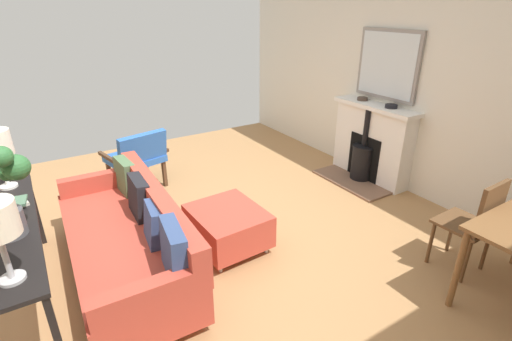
{
  "coord_description": "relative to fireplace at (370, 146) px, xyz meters",
  "views": [
    {
      "loc": [
        1.19,
        2.86,
        2.16
      ],
      "look_at": [
        -0.7,
        -0.16,
        0.57
      ],
      "focal_mm": 26.19,
      "sensor_mm": 36.0,
      "label": 1
    }
  ],
  "objects": [
    {
      "name": "mantel_bowl_far",
      "position": [
        -0.04,
        0.21,
        0.58
      ],
      "size": [
        0.15,
        0.15,
        0.04
      ],
      "color": "black",
      "rests_on": "fireplace"
    },
    {
      "name": "mantel_bowl_near",
      "position": [
        -0.04,
        -0.25,
        0.58
      ],
      "size": [
        0.14,
        0.14,
        0.04
      ],
      "color": "#47382D",
      "rests_on": "fireplace"
    },
    {
      "name": "console_table",
      "position": [
        3.98,
        0.27,
        0.19
      ],
      "size": [
        0.34,
        1.84,
        0.74
      ],
      "color": "black",
      "rests_on": "ground"
    },
    {
      "name": "dining_chair_near_fireplace",
      "position": [
        0.74,
        1.82,
        0.06
      ],
      "size": [
        0.41,
        0.41,
        0.89
      ],
      "color": "brown",
      "rests_on": "ground"
    },
    {
      "name": "mirror_over_mantel",
      "position": [
        -0.13,
        -0.0,
        1.03
      ],
      "size": [
        0.04,
        0.89,
        0.83
      ],
      "color": "gray"
    },
    {
      "name": "armchair_accent",
      "position": [
        2.67,
        -1.3,
        -0.01
      ],
      "size": [
        0.78,
        0.71,
        0.78
      ],
      "color": "#4C3321",
      "rests_on": "ground"
    },
    {
      "name": "ottoman",
      "position": [
        2.33,
        0.4,
        -0.22
      ],
      "size": [
        0.64,
        0.73,
        0.4
      ],
      "color": "#B2B2B7",
      "rests_on": "ground"
    },
    {
      "name": "ground_plane",
      "position": [
        2.51,
        0.24,
        -0.47
      ],
      "size": [
        5.45,
        6.36,
        0.01
      ],
      "primitive_type": "cube",
      "color": "#A87A4C"
    },
    {
      "name": "wall_left",
      "position": [
        -0.22,
        0.24,
        0.93
      ],
      "size": [
        0.12,
        6.36,
        2.78
      ],
      "primitive_type": "cube",
      "color": "silver",
      "rests_on": "ground"
    },
    {
      "name": "sofa",
      "position": [
        3.2,
        0.27,
        -0.12
      ],
      "size": [
        0.86,
        2.03,
        0.79
      ],
      "color": "#B2B2B7",
      "rests_on": "ground"
    },
    {
      "name": "fireplace",
      "position": [
        0.0,
        0.0,
        0.0
      ],
      "size": [
        0.66,
        1.18,
        1.01
      ],
      "color": "brown",
      "rests_on": "ground"
    },
    {
      "name": "book_stack",
      "position": [
        3.98,
        -0.02,
        0.3
      ],
      "size": [
        0.28,
        0.21,
        0.05
      ],
      "color": "beige",
      "rests_on": "console_table"
    }
  ]
}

